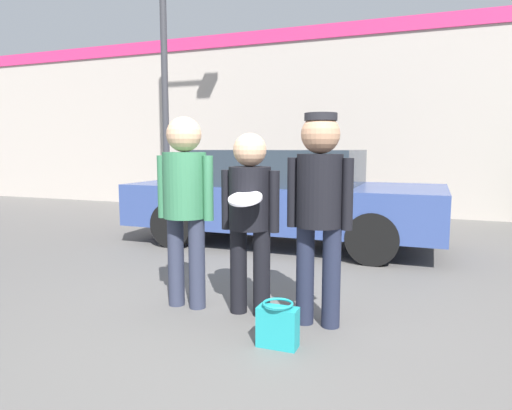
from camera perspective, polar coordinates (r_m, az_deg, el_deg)
name	(u,v)px	position (r m, az deg, el deg)	size (l,w,h in m)	color
ground_plane	(253,322)	(3.98, -0.33, -14.46)	(56.00, 56.00, 0.00)	#5B5956
storefront_building	(368,118)	(10.40, 13.86, 10.46)	(24.00, 0.22, 4.15)	#B2A89E
person_left	(185,194)	(4.17, -8.87, 1.41)	(0.56, 0.39, 1.74)	#2D3347
person_middle_with_frisbee	(250,209)	(3.94, -0.77, -0.47)	(0.53, 0.58, 1.59)	black
person_right	(319,199)	(3.71, 7.93, 0.76)	(0.54, 0.37, 1.74)	#1E2338
parked_car_near	(282,196)	(7.01, 3.32, 1.15)	(4.66, 1.93, 1.44)	#334784
handbag	(278,325)	(3.48, 2.73, -14.79)	(0.30, 0.23, 0.34)	teal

